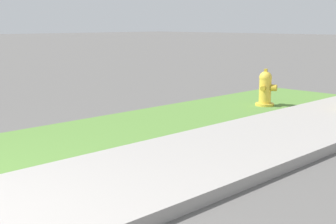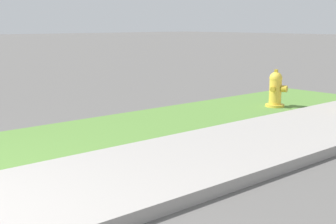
# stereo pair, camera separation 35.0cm
# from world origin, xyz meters

# --- Properties ---
(fire_hydrant_near_corner) EXTENTS (0.41, 0.39, 0.68)m
(fire_hydrant_near_corner) POSITION_xyz_m (6.74, 1.32, 0.32)
(fire_hydrant_near_corner) COLOR gold
(fire_hydrant_near_corner) RESTS_ON ground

